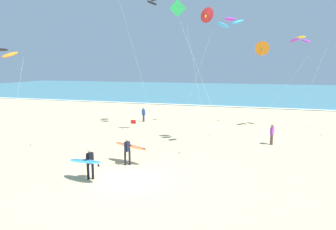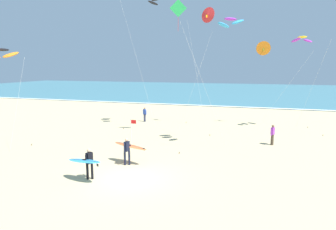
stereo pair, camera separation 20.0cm
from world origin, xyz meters
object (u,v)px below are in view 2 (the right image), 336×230
Objects in this scene: kite_arc_cobalt_close at (155,0)px; bystander_purple_top at (273,135)px; kite_arc_violet_distant at (230,22)px; kite_arc_charcoal_near at (1,53)px; surfer_trailing at (87,161)px; kite_delta_scarlet_high at (208,15)px; surfer_lead at (129,148)px; kite_diamond_emerald_far at (179,12)px; bystander_blue_top at (145,114)px; kite_arc_golden_low at (302,40)px; lifeguard_flag at (132,130)px; kite_delta_amber_mid at (264,49)px.

bystander_purple_top is (10.84, -3.60, -11.26)m from kite_arc_cobalt_close.
kite_arc_charcoal_near is at bearing -158.38° from kite_arc_violet_distant.
surfer_trailing is 0.20× the size of kite_delta_scarlet_high.
surfer_lead is 15.70m from kite_arc_cobalt_close.
kite_delta_scarlet_high is (1.51, 4.90, 0.48)m from kite_diamond_emerald_far.
kite_arc_cobalt_close is 11.72m from bystander_blue_top.
kite_arc_violet_distant reaches higher than bystander_purple_top.
surfer_trailing is 17.87m from kite_arc_cobalt_close.
lifeguard_flag is at bearing -141.22° from kite_arc_golden_low.
kite_arc_charcoal_near is 18.03m from kite_delta_scarlet_high.
surfer_trailing is 10.53m from kite_arc_charcoal_near.
kite_arc_golden_low is at bearing 29.72° from kite_diamond_emerald_far.
kite_delta_amber_mid is 0.68× the size of kite_arc_cobalt_close.
surfer_lead is 11.39m from bystander_purple_top.
bystander_blue_top is at bearing 135.03° from kite_diamond_emerald_far.
bystander_blue_top is (-9.66, 7.69, -8.24)m from kite_arc_violet_distant.
kite_arc_violet_distant is 9.63m from kite_arc_cobalt_close.
bystander_blue_top is at bearing 131.22° from kite_arc_cobalt_close.
kite_delta_scarlet_high reaches higher than kite_arc_violet_distant.
surfer_trailing is 14.23m from bystander_purple_top.
surfer_trailing is 1.08× the size of lifeguard_flag.
surfer_lead is 0.26× the size of kite_arc_violet_distant.
kite_arc_cobalt_close is at bearing -157.39° from kite_delta_amber_mid.
kite_arc_charcoal_near is 20.34m from bystander_purple_top.
kite_delta_scarlet_high reaches higher than bystander_blue_top.
kite_delta_amber_mid reaches higher than bystander_purple_top.
bystander_purple_top and bystander_blue_top have the same top height.
kite_diamond_emerald_far reaches higher than bystander_blue_top.
bystander_purple_top is at bearing 26.00° from kite_arc_violet_distant.
surfer_trailing is at bearing -125.42° from kite_arc_golden_low.
kite_delta_amber_mid is at bearing 22.61° from kite_arc_cobalt_close.
kite_arc_golden_low reaches higher than surfer_trailing.
kite_arc_charcoal_near reaches higher than bystander_purple_top.
surfer_trailing is 0.27× the size of kite_delta_amber_mid.
kite_arc_cobalt_close is at bearing -48.78° from bystander_blue_top.
kite_delta_amber_mid is 11.58m from kite_arc_cobalt_close.
lifeguard_flag is (-2.48, -4.34, -9.10)m from kite_diamond_emerald_far.
kite_diamond_emerald_far reaches higher than kite_arc_charcoal_near.
surfer_trailing is (-1.01, -3.04, -0.00)m from surfer_lead.
kite_arc_violet_distant is at bearing 47.04° from surfer_lead.
surfer_lead is 0.20× the size of kite_arc_cobalt_close.
surfer_lead is 14.11m from bystander_blue_top.
kite_arc_charcoal_near is 0.83× the size of kite_arc_golden_low.
kite_arc_golden_low is 0.70× the size of kite_arc_cobalt_close.
kite_arc_cobalt_close is 12.97m from lifeguard_flag.
kite_diamond_emerald_far is (1.97, 11.21, 9.31)m from surfer_trailing.
bystander_blue_top is 0.76× the size of lifeguard_flag.
surfer_trailing is 19.17m from kite_delta_scarlet_high.
kite_delta_scarlet_high reaches higher than bystander_purple_top.
surfer_lead and surfer_trailing have the same top height.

